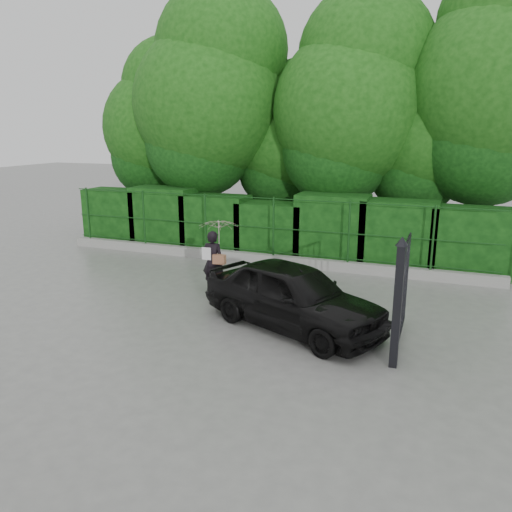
% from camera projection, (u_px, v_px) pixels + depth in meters
% --- Properties ---
extents(ground, '(80.00, 80.00, 0.00)m').
position_uv_depth(ground, '(194.00, 311.00, 11.52)').
color(ground, gray).
extents(kerb, '(14.00, 0.25, 0.30)m').
position_uv_depth(kerb, '(261.00, 259.00, 15.56)').
color(kerb, '#9E9E99').
rests_on(kerb, ground).
extents(fence, '(14.13, 0.06, 1.80)m').
position_uv_depth(fence, '(268.00, 226.00, 15.22)').
color(fence, '#134014').
rests_on(fence, kerb).
extents(hedge, '(14.20, 1.20, 2.13)m').
position_uv_depth(hedge, '(272.00, 226.00, 16.25)').
color(hedge, black).
rests_on(hedge, ground).
extents(trees, '(17.10, 6.15, 8.08)m').
position_uv_depth(trees, '(326.00, 112.00, 16.98)').
color(trees, black).
rests_on(trees, ground).
extents(gate, '(0.22, 2.33, 2.36)m').
position_uv_depth(gate, '(400.00, 295.00, 8.99)').
color(gate, black).
rests_on(gate, ground).
extents(woman, '(0.99, 1.01, 1.88)m').
position_uv_depth(woman, '(217.00, 244.00, 12.66)').
color(woman, black).
rests_on(woman, ground).
extents(car, '(4.46, 3.18, 1.41)m').
position_uv_depth(car, '(293.00, 296.00, 10.43)').
color(car, black).
rests_on(car, ground).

